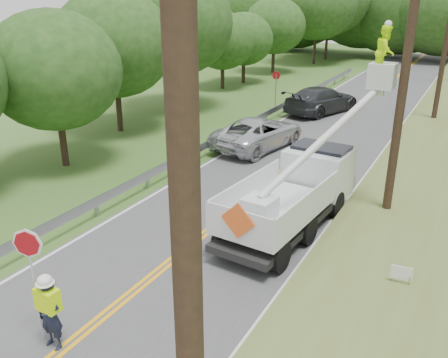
% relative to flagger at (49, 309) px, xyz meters
% --- Properties ---
extents(ground, '(140.00, 140.00, 0.00)m').
position_rel_flagger_xyz_m(ground, '(0.25, 1.60, -1.03)').
color(ground, '#2D5217').
rests_on(ground, ground).
extents(road, '(7.20, 96.00, 0.03)m').
position_rel_flagger_xyz_m(road, '(0.25, 15.60, -1.02)').
color(road, '#454547').
rests_on(road, ground).
extents(guardrail, '(0.18, 48.00, 0.77)m').
position_rel_flagger_xyz_m(guardrail, '(-3.77, 16.50, -0.47)').
color(guardrail, '#929398').
rests_on(guardrail, ground).
extents(utility_poles, '(1.60, 43.30, 10.00)m').
position_rel_flagger_xyz_m(utility_poles, '(5.25, 18.61, 4.24)').
color(utility_poles, black).
rests_on(utility_poles, ground).
extents(treeline_left, '(9.61, 55.32, 10.80)m').
position_rel_flagger_xyz_m(treeline_left, '(-10.19, 33.74, 4.54)').
color(treeline_left, '#332319').
rests_on(treeline_left, ground).
extents(treeline_horizon, '(55.12, 13.92, 10.49)m').
position_rel_flagger_xyz_m(treeline_horizon, '(0.41, 57.83, 4.47)').
color(treeline_horizon, '#1D4214').
rests_on(treeline_horizon, ground).
extents(flagger, '(1.10, 0.45, 2.82)m').
position_rel_flagger_xyz_m(flagger, '(0.00, 0.00, 0.00)').
color(flagger, '#191E33').
rests_on(flagger, road).
extents(bucket_truck, '(3.80, 6.77, 6.51)m').
position_rel_flagger_xyz_m(bucket_truck, '(2.79, 8.91, 0.48)').
color(bucket_truck, black).
rests_on(bucket_truck, road).
extents(suv_silver, '(3.56, 6.05, 1.58)m').
position_rel_flagger_xyz_m(suv_silver, '(-2.14, 15.71, -0.22)').
color(suv_silver, silver).
rests_on(suv_silver, road).
extents(suv_darkgrey, '(4.21, 6.41, 1.73)m').
position_rel_flagger_xyz_m(suv_darkgrey, '(-1.63, 24.68, -0.14)').
color(suv_darkgrey, '#34353B').
rests_on(suv_darkgrey, road).
extents(stop_sign_permanent, '(0.55, 0.14, 2.64)m').
position_rel_flagger_xyz_m(stop_sign_permanent, '(-4.65, 23.96, 0.74)').
color(stop_sign_permanent, '#929398').
rests_on(stop_sign_permanent, ground).
extents(yard_sign, '(0.55, 0.08, 0.80)m').
position_rel_flagger_xyz_m(yard_sign, '(6.49, 5.88, -0.45)').
color(yard_sign, white).
rests_on(yard_sign, ground).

